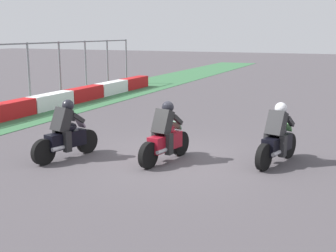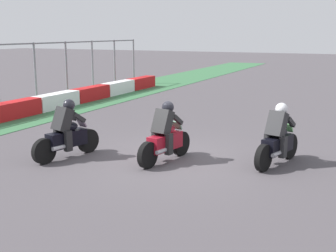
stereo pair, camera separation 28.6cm
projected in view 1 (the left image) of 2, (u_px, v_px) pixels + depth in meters
ground_plane at (171, 159)px, 11.37m from camera, size 120.00×120.00×0.00m
rider_lane_a at (277, 139)px, 10.86m from camera, size 2.01×0.67×1.51m
rider_lane_b at (165, 137)px, 11.05m from camera, size 2.03×0.62×1.51m
rider_lane_c at (66, 135)px, 11.30m from camera, size 2.01×0.66×1.51m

